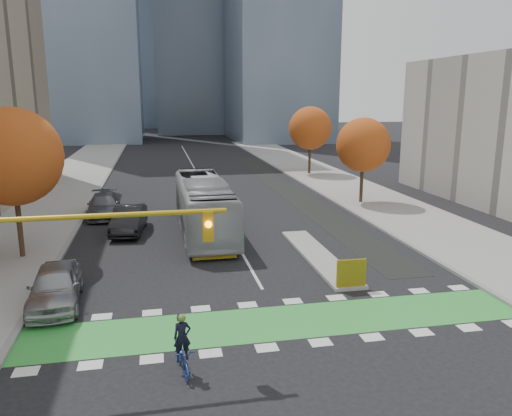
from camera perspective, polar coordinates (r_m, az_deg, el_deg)
name	(u,v)px	position (r m, az deg, el deg)	size (l,w,h in m)	color
ground	(291,340)	(18.93, 4.01, -14.81)	(300.00, 300.00, 0.00)	black
sidewalk_west	(29,223)	(38.26, -24.53, -1.59)	(7.00, 120.00, 0.15)	gray
sidewalk_east	(388,207)	(41.35, 14.85, 0.13)	(7.00, 120.00, 0.15)	gray
curb_west	(81,221)	(37.60, -19.34, -1.39)	(0.30, 120.00, 0.16)	gray
curb_east	(347,209)	(39.94, 10.33, -0.08)	(0.30, 120.00, 0.16)	gray
bike_crossing	(281,322)	(20.23, 2.87, -12.89)	(20.00, 3.00, 0.01)	green
centre_line	(198,175)	(57.04, -6.62, 3.76)	(0.15, 70.00, 0.01)	silver
bike_lane_paint	(284,188)	(48.52, 3.26, 2.26)	(2.50, 50.00, 0.01)	black
median_island	(318,256)	(27.96, 7.10, -5.47)	(1.60, 10.00, 0.16)	gray
hazard_board	(351,273)	(23.48, 10.84, -7.32)	(1.40, 0.12, 1.30)	yellow
tree_west	(12,157)	(29.32, -26.09, 5.28)	(5.20, 5.20, 8.22)	#332114
tree_east_near	(363,145)	(41.79, 12.16, 7.06)	(4.40, 4.40, 7.08)	#332114
tree_east_far	(310,128)	(56.91, 6.22, 9.05)	(4.80, 4.80, 7.65)	#332114
traffic_signal_west	(49,252)	(16.70, -22.58, -4.65)	(8.53, 0.56, 5.20)	#BF9914
cyclist	(183,353)	(16.83, -8.37, -16.07)	(0.86, 1.81, 2.01)	navy
bus	(204,205)	(32.62, -5.98, 0.29)	(3.00, 12.83, 3.57)	#A9AFB1
parked_car_a	(55,286)	(23.03, -21.97, -8.28)	(2.03, 5.04, 1.72)	#A1A2A7
parked_car_b	(129,220)	(33.60, -14.33, -1.29)	(1.82, 5.23, 1.72)	black
parked_car_c	(104,206)	(38.64, -17.01, 0.26)	(2.27, 5.60, 1.62)	#505156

